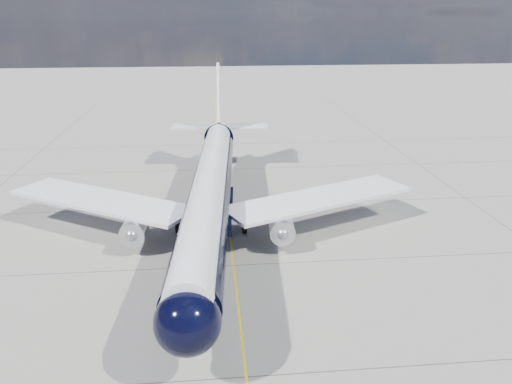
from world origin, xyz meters
The scene contains 3 objects.
ground centered at (0.00, 30.00, 0.00)m, with size 320.00×320.00×0.00m, color gray.
taxiway_centerline centered at (0.00, 25.00, 0.00)m, with size 0.16×160.00×0.01m, color yellow.
main_airliner centered at (-1.87, 17.87, 4.78)m, with size 43.69×53.31×15.39m.
Camera 1 is at (-1.90, -30.88, 21.97)m, focal length 35.00 mm.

